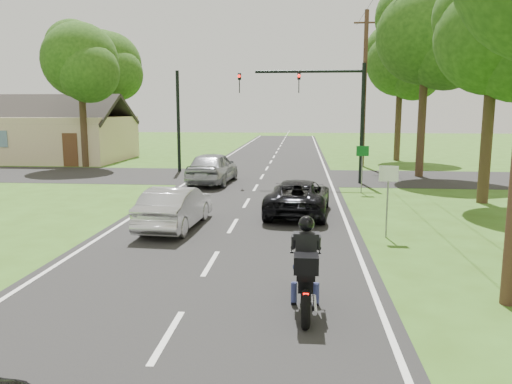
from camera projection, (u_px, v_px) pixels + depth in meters
ground at (211, 264)px, 12.21m from camera, size 140.00×140.00×0.00m
road at (251, 195)px, 22.03m from camera, size 8.00×100.00×0.01m
cross_road at (262, 177)px, 27.93m from camera, size 60.00×7.00×0.01m
motorcycle_rider at (306, 275)px, 9.18m from camera, size 0.60×2.13×1.84m
dark_suv at (298, 197)px, 17.89m from camera, size 2.45×4.68×1.26m
silver_sedan at (175, 207)px, 15.79m from camera, size 1.66×4.11×1.33m
silver_suv at (213, 168)px, 25.24m from camera, size 2.22×4.87×1.62m
traffic_signal at (325, 101)px, 24.99m from camera, size 6.38×0.44×6.00m
signal_pole_far at (178, 122)px, 29.87m from camera, size 0.20×0.20×6.00m
utility_pole_far at (364, 88)px, 32.44m from camera, size 1.60×0.28×10.00m
sign_white at (388, 184)px, 14.46m from camera, size 0.55×0.07×2.12m
sign_green at (362, 158)px, 22.30m from camera, size 0.55×0.07×2.12m
tree_row_c at (503, 43)px, 18.96m from camera, size 4.80×4.65×8.76m
tree_row_d at (433, 39)px, 26.64m from camera, size 5.76×5.58×10.45m
tree_row_e at (405, 65)px, 35.57m from camera, size 5.28×5.12×9.61m
tree_left_near at (83, 65)px, 31.63m from camera, size 5.12×4.96×9.22m
tree_left_far at (111, 68)px, 41.50m from camera, size 5.76×5.58×10.14m
house at (56, 136)px, 36.93m from camera, size 10.20×8.00×4.84m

